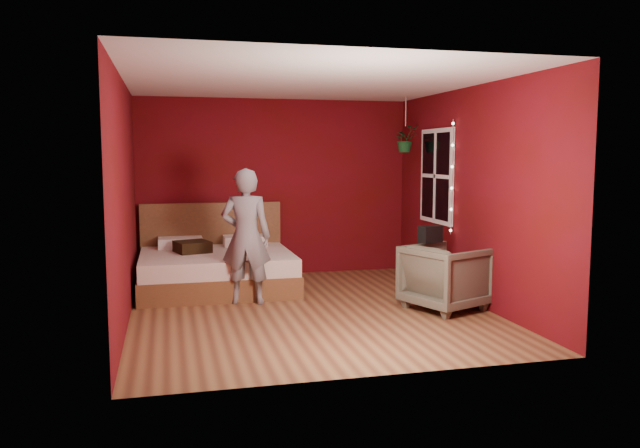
# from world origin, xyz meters

# --- Properties ---
(floor) EXTENTS (4.50, 4.50, 0.00)m
(floor) POSITION_xyz_m (0.00, 0.00, 0.00)
(floor) COLOR brown
(floor) RESTS_ON ground
(room_walls) EXTENTS (4.04, 4.54, 2.62)m
(room_walls) POSITION_xyz_m (0.00, 0.00, 1.68)
(room_walls) COLOR #5F0A17
(room_walls) RESTS_ON ground
(window) EXTENTS (0.05, 0.97, 1.27)m
(window) POSITION_xyz_m (1.97, 0.90, 1.50)
(window) COLOR white
(window) RESTS_ON room_walls
(fairy_lights) EXTENTS (0.04, 0.04, 1.45)m
(fairy_lights) POSITION_xyz_m (1.94, 0.38, 1.50)
(fairy_lights) COLOR silver
(fairy_lights) RESTS_ON room_walls
(bed) EXTENTS (2.00, 1.70, 1.10)m
(bed) POSITION_xyz_m (-0.95, 1.44, 0.29)
(bed) COLOR brown
(bed) RESTS_ON ground
(person) EXTENTS (0.67, 0.52, 1.63)m
(person) POSITION_xyz_m (-0.66, 0.50, 0.81)
(person) COLOR gray
(person) RESTS_ON ground
(armchair) EXTENTS (1.07, 1.06, 0.75)m
(armchair) POSITION_xyz_m (1.54, -0.35, 0.38)
(armchair) COLOR #625F4D
(armchair) RESTS_ON ground
(handbag) EXTENTS (0.31, 0.23, 0.20)m
(handbag) POSITION_xyz_m (1.44, -0.12, 0.85)
(handbag) COLOR black
(handbag) RESTS_ON armchair
(throw_pillow) EXTENTS (0.52, 0.52, 0.15)m
(throw_pillow) POSITION_xyz_m (-1.25, 1.46, 0.57)
(throw_pillow) COLOR black
(throw_pillow) RESTS_ON bed
(hanging_plant) EXTENTS (0.37, 0.33, 0.78)m
(hanging_plant) POSITION_xyz_m (1.75, 1.50, 2.00)
(hanging_plant) COLOR silver
(hanging_plant) RESTS_ON room_walls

